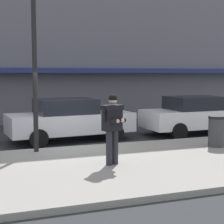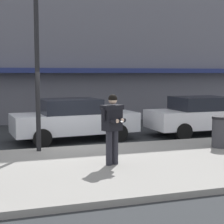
{
  "view_description": "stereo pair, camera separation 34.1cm",
  "coord_description": "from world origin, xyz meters",
  "views": [
    {
      "loc": [
        -2.83,
        -11.74,
        2.47
      ],
      "look_at": [
        0.44,
        -2.91,
        1.49
      ],
      "focal_mm": 60.0,
      "sensor_mm": 36.0,
      "label": 1
    },
    {
      "loc": [
        -2.51,
        -11.85,
        2.47
      ],
      "look_at": [
        0.44,
        -2.91,
        1.49
      ],
      "focal_mm": 60.0,
      "sensor_mm": 36.0,
      "label": 2
    }
  ],
  "objects": [
    {
      "name": "trash_bin",
      "position": [
        4.37,
        -1.87,
        0.63
      ],
      "size": [
        0.55,
        0.55,
        0.98
      ],
      "color": "#38383D",
      "rests_on": "sidewalk"
    },
    {
      "name": "man_texting_on_phone",
      "position": [
        0.43,
        -2.95,
        1.25
      ],
      "size": [
        0.62,
        0.65,
        1.81
      ],
      "color": "#23232B",
      "rests_on": "sidewalk"
    },
    {
      "name": "ground_plane",
      "position": [
        0.0,
        0.0,
        0.0
      ],
      "size": [
        80.0,
        80.0,
        0.0
      ],
      "primitive_type": "plane",
      "color": "#2B2D30"
    },
    {
      "name": "street_lamp_post",
      "position": [
        -1.14,
        -0.65,
        3.14
      ],
      "size": [
        0.36,
        0.36,
        4.88
      ],
      "color": "black",
      "rests_on": "sidewalk"
    },
    {
      "name": "sidewalk",
      "position": [
        1.0,
        -2.85,
        0.07
      ],
      "size": [
        32.0,
        5.3,
        0.14
      ],
      "primitive_type": "cube",
      "color": "gray",
      "rests_on": "ground"
    },
    {
      "name": "curb_paint_line",
      "position": [
        1.0,
        0.05,
        0.0
      ],
      "size": [
        28.0,
        0.12,
        0.01
      ],
      "primitive_type": "cube",
      "color": "silver",
      "rests_on": "ground"
    },
    {
      "name": "parked_sedan_far",
      "position": [
        5.61,
        1.15,
        0.79
      ],
      "size": [
        4.53,
        1.99,
        1.54
      ],
      "color": "silver",
      "rests_on": "ground"
    },
    {
      "name": "storefront_facade",
      "position": [
        1.0,
        8.49,
        5.8
      ],
      "size": [
        28.0,
        4.7,
        11.62
      ],
      "color": "slate",
      "rests_on": "ground"
    },
    {
      "name": "parked_sedan_mid",
      "position": [
        0.4,
        1.49,
        0.79
      ],
      "size": [
        4.63,
        2.2,
        1.54
      ],
      "color": "silver",
      "rests_on": "ground"
    }
  ]
}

